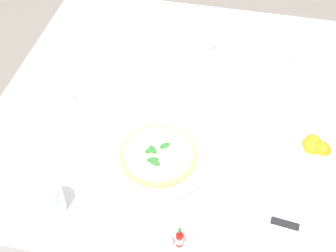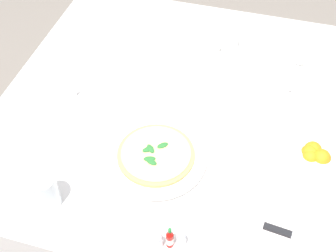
{
  "view_description": "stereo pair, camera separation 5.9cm",
  "coord_description": "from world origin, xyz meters",
  "px_view_note": "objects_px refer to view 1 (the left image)",
  "views": [
    {
      "loc": [
        0.19,
        -1.03,
        1.82
      ],
      "look_at": [
        -0.0,
        -0.12,
        0.77
      ],
      "focal_mm": 46.62,
      "sensor_mm": 36.0,
      "label": 1
    },
    {
      "loc": [
        0.25,
        -1.01,
        1.82
      ],
      "look_at": [
        -0.0,
        -0.12,
        0.77
      ],
      "focal_mm": 46.62,
      "sensor_mm": 36.0,
      "label": 2
    }
  ],
  "objects_px": {
    "coffee_cup_right_edge": "(278,32)",
    "water_glass_center_back": "(50,199)",
    "pizza": "(158,154)",
    "citrus_bowl": "(311,149)",
    "coffee_cup_back_corner": "(306,60)",
    "hot_sauce_bottle": "(180,238)",
    "coffee_cup_far_right": "(221,39)",
    "dinner_knife": "(304,229)",
    "menu_card": "(60,99)",
    "pizza_plate": "(159,157)",
    "salt_shaker": "(191,238)",
    "coffee_cup_near_left": "(272,89)",
    "napkin_folded": "(302,231)",
    "pepper_shaker": "(168,241)"
  },
  "relations": [
    {
      "from": "coffee_cup_right_edge",
      "to": "water_glass_center_back",
      "type": "xyz_separation_m",
      "value": [
        -0.57,
        -0.92,
        0.02
      ]
    },
    {
      "from": "coffee_cup_right_edge",
      "to": "napkin_folded",
      "type": "xyz_separation_m",
      "value": [
        0.1,
        -0.85,
        -0.02
      ]
    },
    {
      "from": "water_glass_center_back",
      "to": "citrus_bowl",
      "type": "height_order",
      "value": "water_glass_center_back"
    },
    {
      "from": "coffee_cup_back_corner",
      "to": "pepper_shaker",
      "type": "bearing_deg",
      "value": -113.23
    },
    {
      "from": "coffee_cup_near_left",
      "to": "water_glass_center_back",
      "type": "xyz_separation_m",
      "value": [
        -0.57,
        -0.59,
        0.03
      ]
    },
    {
      "from": "coffee_cup_right_edge",
      "to": "water_glass_center_back",
      "type": "bearing_deg",
      "value": -122.06
    },
    {
      "from": "hot_sauce_bottle",
      "to": "menu_card",
      "type": "xyz_separation_m",
      "value": [
        -0.49,
        0.42,
        -0.0
      ]
    },
    {
      "from": "coffee_cup_far_right",
      "to": "coffee_cup_back_corner",
      "type": "distance_m",
      "value": 0.33
    },
    {
      "from": "salt_shaker",
      "to": "menu_card",
      "type": "height_order",
      "value": "menu_card"
    },
    {
      "from": "pizza_plate",
      "to": "dinner_knife",
      "type": "xyz_separation_m",
      "value": [
        0.43,
        -0.16,
        0.01
      ]
    },
    {
      "from": "pizza_plate",
      "to": "coffee_cup_right_edge",
      "type": "xyz_separation_m",
      "value": [
        0.33,
        0.69,
        0.02
      ]
    },
    {
      "from": "citrus_bowl",
      "to": "salt_shaker",
      "type": "height_order",
      "value": "citrus_bowl"
    },
    {
      "from": "water_glass_center_back",
      "to": "napkin_folded",
      "type": "xyz_separation_m",
      "value": [
        0.68,
        0.07,
        -0.04
      ]
    },
    {
      "from": "coffee_cup_back_corner",
      "to": "hot_sauce_bottle",
      "type": "bearing_deg",
      "value": -111.79
    },
    {
      "from": "pizza_plate",
      "to": "pizza",
      "type": "relative_size",
      "value": 1.32
    },
    {
      "from": "coffee_cup_far_right",
      "to": "napkin_folded",
      "type": "distance_m",
      "value": 0.82
    },
    {
      "from": "pizza_plate",
      "to": "coffee_cup_right_edge",
      "type": "relative_size",
      "value": 2.4
    },
    {
      "from": "pizza_plate",
      "to": "hot_sauce_bottle",
      "type": "bearing_deg",
      "value": -66.13
    },
    {
      "from": "coffee_cup_near_left",
      "to": "menu_card",
      "type": "xyz_separation_m",
      "value": [
        -0.7,
        -0.2,
        0.0
      ]
    },
    {
      "from": "coffee_cup_near_left",
      "to": "hot_sauce_bottle",
      "type": "distance_m",
      "value": 0.65
    },
    {
      "from": "salt_shaker",
      "to": "pizza",
      "type": "bearing_deg",
      "value": 119.81
    },
    {
      "from": "pizza_plate",
      "to": "salt_shaker",
      "type": "xyz_separation_m",
      "value": [
        0.14,
        -0.25,
        0.01
      ]
    },
    {
      "from": "coffee_cup_far_right",
      "to": "pizza_plate",
      "type": "bearing_deg",
      "value": -100.63
    },
    {
      "from": "water_glass_center_back",
      "to": "hot_sauce_bottle",
      "type": "bearing_deg",
      "value": -5.09
    },
    {
      "from": "pizza",
      "to": "citrus_bowl",
      "type": "distance_m",
      "value": 0.47
    },
    {
      "from": "citrus_bowl",
      "to": "pepper_shaker",
      "type": "xyz_separation_m",
      "value": [
        -0.36,
        -0.39,
        -0.0
      ]
    },
    {
      "from": "pizza",
      "to": "napkin_folded",
      "type": "distance_m",
      "value": 0.46
    },
    {
      "from": "pizza",
      "to": "coffee_cup_back_corner",
      "type": "bearing_deg",
      "value": 51.09
    },
    {
      "from": "coffee_cup_back_corner",
      "to": "water_glass_center_back",
      "type": "distance_m",
      "value": 1.03
    },
    {
      "from": "dinner_knife",
      "to": "menu_card",
      "type": "xyz_separation_m",
      "value": [
        -0.81,
        0.32,
        0.01
      ]
    },
    {
      "from": "coffee_cup_near_left",
      "to": "water_glass_center_back",
      "type": "height_order",
      "value": "water_glass_center_back"
    },
    {
      "from": "hot_sauce_bottle",
      "to": "coffee_cup_far_right",
      "type": "bearing_deg",
      "value": 90.27
    },
    {
      "from": "coffee_cup_far_right",
      "to": "napkin_folded",
      "type": "height_order",
      "value": "coffee_cup_far_right"
    },
    {
      "from": "coffee_cup_right_edge",
      "to": "coffee_cup_far_right",
      "type": "relative_size",
      "value": 1.0
    },
    {
      "from": "dinner_knife",
      "to": "coffee_cup_right_edge",
      "type": "bearing_deg",
      "value": 103.16
    },
    {
      "from": "dinner_knife",
      "to": "pizza_plate",
      "type": "bearing_deg",
      "value": 165.48
    },
    {
      "from": "pizza_plate",
      "to": "salt_shaker",
      "type": "distance_m",
      "value": 0.29
    },
    {
      "from": "dinner_knife",
      "to": "pepper_shaker",
      "type": "distance_m",
      "value": 0.36
    },
    {
      "from": "pizza",
      "to": "citrus_bowl",
      "type": "xyz_separation_m",
      "value": [
        0.45,
        0.12,
        0.0
      ]
    },
    {
      "from": "coffee_cup_near_left",
      "to": "napkin_folded",
      "type": "distance_m",
      "value": 0.53
    },
    {
      "from": "pizza_plate",
      "to": "pepper_shaker",
      "type": "xyz_separation_m",
      "value": [
        0.09,
        -0.27,
        0.01
      ]
    },
    {
      "from": "coffee_cup_back_corner",
      "to": "napkin_folded",
      "type": "height_order",
      "value": "coffee_cup_back_corner"
    },
    {
      "from": "pizza",
      "to": "menu_card",
      "type": "xyz_separation_m",
      "value": [
        -0.38,
        0.16,
        0.01
      ]
    },
    {
      "from": "coffee_cup_right_edge",
      "to": "pepper_shaker",
      "type": "relative_size",
      "value": 2.31
    },
    {
      "from": "pizza_plate",
      "to": "salt_shaker",
      "type": "relative_size",
      "value": 5.54
    },
    {
      "from": "dinner_knife",
      "to": "salt_shaker",
      "type": "relative_size",
      "value": 3.48
    },
    {
      "from": "coffee_cup_near_left",
      "to": "coffee_cup_right_edge",
      "type": "distance_m",
      "value": 0.33
    },
    {
      "from": "coffee_cup_near_left",
      "to": "menu_card",
      "type": "height_order",
      "value": "menu_card"
    },
    {
      "from": "pizza",
      "to": "pepper_shaker",
      "type": "bearing_deg",
      "value": -72.05
    },
    {
      "from": "pizza",
      "to": "salt_shaker",
      "type": "xyz_separation_m",
      "value": [
        0.14,
        -0.25,
        0.0
      ]
    }
  ]
}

